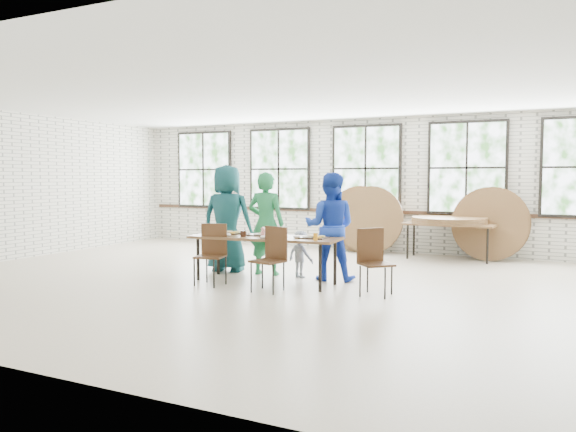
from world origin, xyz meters
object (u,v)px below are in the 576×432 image
at_px(dining_table, 265,240).
at_px(storage_table, 449,226).
at_px(chair_near_left, 212,249).
at_px(chair_near_right, 272,253).

height_order(dining_table, storage_table, same).
bearing_deg(dining_table, chair_near_left, -148.40).
distance_m(chair_near_right, storage_table, 4.72).
distance_m(dining_table, chair_near_left, 0.85).
xyz_separation_m(dining_table, chair_near_right, (0.40, -0.53, -0.13)).
relative_size(chair_near_left, chair_near_right, 1.00).
bearing_deg(storage_table, chair_near_left, -120.30).
height_order(chair_near_left, chair_near_right, same).
xyz_separation_m(chair_near_left, chair_near_right, (1.08, -0.04, 0.00)).
distance_m(dining_table, chair_near_right, 0.68).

